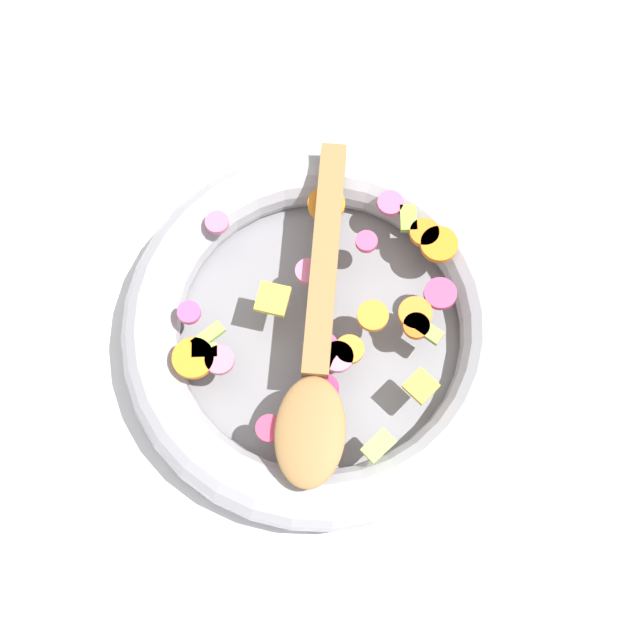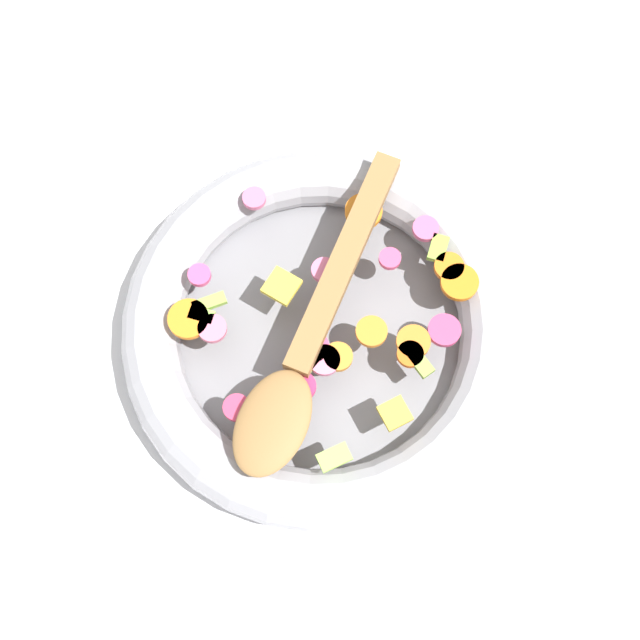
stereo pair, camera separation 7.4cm
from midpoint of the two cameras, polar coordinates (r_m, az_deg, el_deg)
name	(u,v)px [view 1 (the left image)]	position (r m, az deg, el deg)	size (l,w,h in m)	color
ground_plane	(320,338)	(0.78, -2.66, -1.57)	(4.00, 4.00, 0.00)	silver
skillet	(320,330)	(0.76, -2.73, -1.08)	(0.34, 0.34, 0.05)	slate
chopped_vegetables	(336,309)	(0.74, -1.77, 0.28)	(0.25, 0.25, 0.01)	orange
wooden_spoon	(317,346)	(0.72, -3.08, -2.10)	(0.30, 0.08, 0.01)	olive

